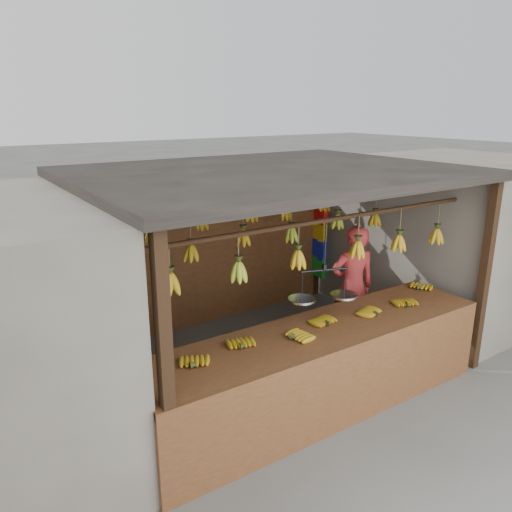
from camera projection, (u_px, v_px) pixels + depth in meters
ground at (269, 360)px, 6.28m from camera, size 80.00×80.00×0.00m
stall at (255, 202)px, 5.97m from camera, size 4.30×3.30×2.40m
neighbor_right at (456, 233)px, 7.85m from camera, size 3.00×3.00×2.30m
counter at (329, 350)px, 5.01m from camera, size 3.94×0.89×0.96m
hanging_bananas at (270, 236)px, 5.81m from camera, size 3.58×2.24×0.39m
balance_scale at (323, 293)px, 5.10m from camera, size 0.71×0.42×0.82m
vendor at (352, 287)px, 6.49m from camera, size 0.69×0.57×1.63m
bag_bundles at (319, 240)px, 8.10m from camera, size 0.08×0.26×1.23m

